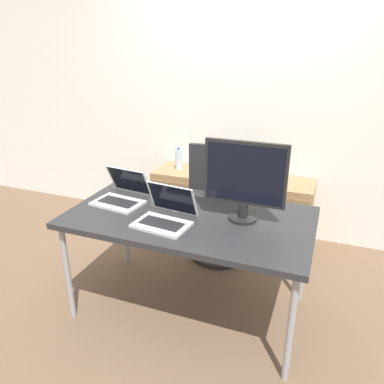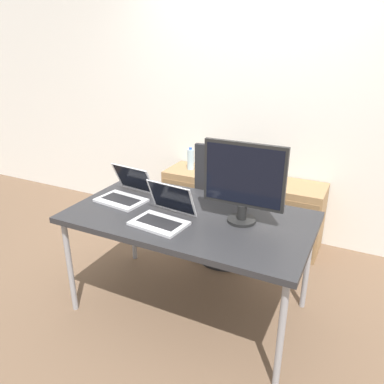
{
  "view_description": "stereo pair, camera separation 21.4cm",
  "coord_description": "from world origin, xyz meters",
  "px_view_note": "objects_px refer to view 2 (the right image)",
  "views": [
    {
      "loc": [
        0.83,
        -2.12,
        1.87
      ],
      "look_at": [
        0.0,
        0.05,
        0.92
      ],
      "focal_mm": 35.0,
      "sensor_mm": 36.0,
      "label": 1
    },
    {
      "loc": [
        1.03,
        -2.03,
        1.87
      ],
      "look_at": [
        0.0,
        0.05,
        0.92
      ],
      "focal_mm": 35.0,
      "sensor_mm": 36.0,
      "label": 2
    }
  ],
  "objects_px": {
    "water_bottle": "(191,159)",
    "laptop_right": "(163,214)",
    "cabinet_left": "(191,198)",
    "office_chair": "(226,216)",
    "coffee_cup_brown": "(177,195)",
    "coffee_cup_white": "(176,202)",
    "cabinet_right": "(297,219)",
    "laptop_left": "(125,193)",
    "monitor": "(244,181)"
  },
  "relations": [
    {
      "from": "office_chair",
      "to": "water_bottle",
      "type": "bearing_deg",
      "value": 141.28
    },
    {
      "from": "office_chair",
      "to": "cabinet_left",
      "type": "xyz_separation_m",
      "value": [
        -0.58,
        0.46,
        -0.11
      ]
    },
    {
      "from": "office_chair",
      "to": "cabinet_right",
      "type": "relative_size",
      "value": 1.74
    },
    {
      "from": "laptop_right",
      "to": "coffee_cup_brown",
      "type": "relative_size",
      "value": 3.71
    },
    {
      "from": "laptop_left",
      "to": "laptop_right",
      "type": "height_order",
      "value": "laptop_right"
    },
    {
      "from": "coffee_cup_white",
      "to": "cabinet_right",
      "type": "bearing_deg",
      "value": 60.93
    },
    {
      "from": "cabinet_left",
      "to": "laptop_right",
      "type": "xyz_separation_m",
      "value": [
        0.48,
        -1.36,
        0.5
      ]
    },
    {
      "from": "monitor",
      "to": "coffee_cup_brown",
      "type": "bearing_deg",
      "value": 168.85
    },
    {
      "from": "water_bottle",
      "to": "coffee_cup_brown",
      "type": "height_order",
      "value": "same"
    },
    {
      "from": "cabinet_left",
      "to": "water_bottle",
      "type": "xyz_separation_m",
      "value": [
        0.0,
        0.0,
        0.43
      ]
    },
    {
      "from": "cabinet_left",
      "to": "coffee_cup_white",
      "type": "distance_m",
      "value": 1.34
    },
    {
      "from": "office_chair",
      "to": "laptop_left",
      "type": "bearing_deg",
      "value": -126.92
    },
    {
      "from": "cabinet_right",
      "to": "water_bottle",
      "type": "bearing_deg",
      "value": 179.89
    },
    {
      "from": "cabinet_right",
      "to": "laptop_left",
      "type": "xyz_separation_m",
      "value": [
        -1.07,
        -1.17,
        0.5
      ]
    },
    {
      "from": "laptop_right",
      "to": "coffee_cup_white",
      "type": "height_order",
      "value": "laptop_right"
    },
    {
      "from": "office_chair",
      "to": "water_bottle",
      "type": "distance_m",
      "value": 0.8
    },
    {
      "from": "cabinet_left",
      "to": "cabinet_right",
      "type": "bearing_deg",
      "value": 0.0
    },
    {
      "from": "office_chair",
      "to": "laptop_left",
      "type": "distance_m",
      "value": 0.96
    },
    {
      "from": "office_chair",
      "to": "coffee_cup_brown",
      "type": "height_order",
      "value": "office_chair"
    },
    {
      "from": "cabinet_left",
      "to": "laptop_left",
      "type": "relative_size",
      "value": 1.74
    },
    {
      "from": "coffee_cup_brown",
      "to": "cabinet_left",
      "type": "bearing_deg",
      "value": 111.46
    },
    {
      "from": "cabinet_left",
      "to": "laptop_left",
      "type": "distance_m",
      "value": 1.27
    },
    {
      "from": "water_bottle",
      "to": "coffee_cup_white",
      "type": "height_order",
      "value": "coffee_cup_white"
    },
    {
      "from": "laptop_left",
      "to": "coffee_cup_brown",
      "type": "relative_size",
      "value": 3.73
    },
    {
      "from": "office_chair",
      "to": "laptop_left",
      "type": "xyz_separation_m",
      "value": [
        -0.53,
        -0.71,
        0.39
      ]
    },
    {
      "from": "coffee_cup_white",
      "to": "cabinet_left",
      "type": "bearing_deg",
      "value": 112.08
    },
    {
      "from": "cabinet_left",
      "to": "water_bottle",
      "type": "bearing_deg",
      "value": 90.0
    },
    {
      "from": "cabinet_right",
      "to": "coffee_cup_brown",
      "type": "bearing_deg",
      "value": -124.3
    },
    {
      "from": "laptop_right",
      "to": "cabinet_right",
      "type": "bearing_deg",
      "value": 65.3
    },
    {
      "from": "laptop_right",
      "to": "monitor",
      "type": "bearing_deg",
      "value": 26.2
    },
    {
      "from": "office_chair",
      "to": "cabinet_left",
      "type": "bearing_deg",
      "value": 141.42
    },
    {
      "from": "water_bottle",
      "to": "laptop_left",
      "type": "bearing_deg",
      "value": -87.81
    },
    {
      "from": "water_bottle",
      "to": "coffee_cup_brown",
      "type": "distance_m",
      "value": 1.11
    },
    {
      "from": "laptop_left",
      "to": "laptop_right",
      "type": "relative_size",
      "value": 1.0
    },
    {
      "from": "office_chair",
      "to": "laptop_right",
      "type": "relative_size",
      "value": 3.03
    },
    {
      "from": "water_bottle",
      "to": "coffee_cup_brown",
      "type": "bearing_deg",
      "value": -68.58
    },
    {
      "from": "office_chair",
      "to": "coffee_cup_brown",
      "type": "relative_size",
      "value": 11.27
    },
    {
      "from": "water_bottle",
      "to": "laptop_right",
      "type": "relative_size",
      "value": 0.62
    },
    {
      "from": "laptop_left",
      "to": "monitor",
      "type": "xyz_separation_m",
      "value": [
        0.9,
        0.03,
        0.23
      ]
    },
    {
      "from": "office_chair",
      "to": "coffee_cup_white",
      "type": "relative_size",
      "value": 10.53
    },
    {
      "from": "office_chair",
      "to": "coffee_cup_white",
      "type": "height_order",
      "value": "office_chair"
    },
    {
      "from": "office_chair",
      "to": "cabinet_right",
      "type": "height_order",
      "value": "office_chair"
    },
    {
      "from": "coffee_cup_white",
      "to": "coffee_cup_brown",
      "type": "xyz_separation_m",
      "value": [
        -0.06,
        0.12,
        -0.0
      ]
    },
    {
      "from": "coffee_cup_white",
      "to": "coffee_cup_brown",
      "type": "bearing_deg",
      "value": 117.13
    },
    {
      "from": "water_bottle",
      "to": "office_chair",
      "type": "bearing_deg",
      "value": -38.72
    },
    {
      "from": "office_chair",
      "to": "cabinet_right",
      "type": "xyz_separation_m",
      "value": [
        0.54,
        0.46,
        -0.11
      ]
    },
    {
      "from": "water_bottle",
      "to": "coffee_cup_white",
      "type": "bearing_deg",
      "value": -67.96
    },
    {
      "from": "water_bottle",
      "to": "laptop_left",
      "type": "relative_size",
      "value": 0.61
    },
    {
      "from": "laptop_left",
      "to": "coffee_cup_brown",
      "type": "xyz_separation_m",
      "value": [
        0.36,
        0.13,
        0.0
      ]
    },
    {
      "from": "coffee_cup_white",
      "to": "coffee_cup_brown",
      "type": "relative_size",
      "value": 1.07
    }
  ]
}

